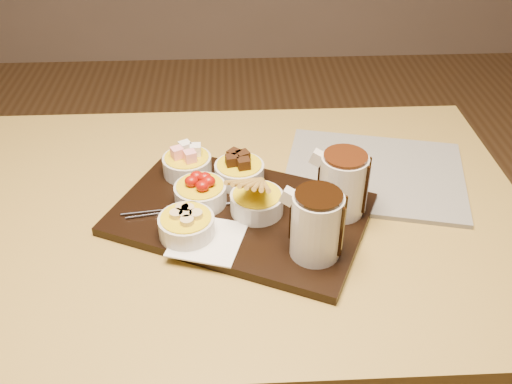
{
  "coord_description": "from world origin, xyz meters",
  "views": [
    {
      "loc": [
        0.02,
        -0.88,
        1.43
      ],
      "look_at": [
        0.07,
        -0.03,
        0.81
      ],
      "focal_mm": 40.0,
      "sensor_mm": 36.0,
      "label": 1
    }
  ],
  "objects_px": {
    "serving_board": "(240,214)",
    "pitcher_dark_chocolate": "(316,226)",
    "bowl_strawberries": "(200,194)",
    "pitcher_milk_chocolate": "(343,185)",
    "newspaper": "(374,174)",
    "dining_table": "(223,246)"
  },
  "relations": [
    {
      "from": "pitcher_dark_chocolate",
      "to": "bowl_strawberries",
      "type": "bearing_deg",
      "value": 167.35
    },
    {
      "from": "dining_table",
      "to": "bowl_strawberries",
      "type": "bearing_deg",
      "value": -176.49
    },
    {
      "from": "pitcher_dark_chocolate",
      "to": "newspaper",
      "type": "distance_m",
      "value": 0.31
    },
    {
      "from": "serving_board",
      "to": "bowl_strawberries",
      "type": "bearing_deg",
      "value": -176.42
    },
    {
      "from": "dining_table",
      "to": "serving_board",
      "type": "distance_m",
      "value": 0.12
    },
    {
      "from": "pitcher_milk_chocolate",
      "to": "newspaper",
      "type": "relative_size",
      "value": 0.32
    },
    {
      "from": "bowl_strawberries",
      "to": "newspaper",
      "type": "relative_size",
      "value": 0.27
    },
    {
      "from": "serving_board",
      "to": "pitcher_milk_chocolate",
      "type": "height_order",
      "value": "pitcher_milk_chocolate"
    },
    {
      "from": "pitcher_dark_chocolate",
      "to": "pitcher_milk_chocolate",
      "type": "relative_size",
      "value": 1.0
    },
    {
      "from": "dining_table",
      "to": "bowl_strawberries",
      "type": "xyz_separation_m",
      "value": [
        -0.04,
        -0.0,
        0.14
      ]
    },
    {
      "from": "bowl_strawberries",
      "to": "pitcher_milk_chocolate",
      "type": "height_order",
      "value": "pitcher_milk_chocolate"
    },
    {
      "from": "dining_table",
      "to": "serving_board",
      "type": "relative_size",
      "value": 2.61
    },
    {
      "from": "bowl_strawberries",
      "to": "pitcher_dark_chocolate",
      "type": "distance_m",
      "value": 0.25
    },
    {
      "from": "bowl_strawberries",
      "to": "pitcher_dark_chocolate",
      "type": "xyz_separation_m",
      "value": [
        0.2,
        -0.15,
        0.04
      ]
    },
    {
      "from": "serving_board",
      "to": "pitcher_milk_chocolate",
      "type": "bearing_deg",
      "value": 21.8
    },
    {
      "from": "serving_board",
      "to": "dining_table",
      "type": "bearing_deg",
      "value": 164.02
    },
    {
      "from": "serving_board",
      "to": "pitcher_dark_chocolate",
      "type": "distance_m",
      "value": 0.19
    },
    {
      "from": "dining_table",
      "to": "bowl_strawberries",
      "type": "distance_m",
      "value": 0.14
    },
    {
      "from": "serving_board",
      "to": "newspaper",
      "type": "distance_m",
      "value": 0.31
    },
    {
      "from": "pitcher_dark_chocolate",
      "to": "newspaper",
      "type": "xyz_separation_m",
      "value": [
        0.16,
        0.25,
        -0.07
      ]
    },
    {
      "from": "dining_table",
      "to": "newspaper",
      "type": "relative_size",
      "value": 3.26
    },
    {
      "from": "dining_table",
      "to": "newspaper",
      "type": "distance_m",
      "value": 0.35
    }
  ]
}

